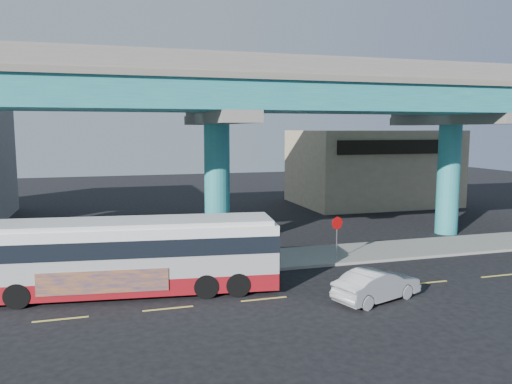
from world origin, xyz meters
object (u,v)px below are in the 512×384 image
object	(u,v)px
sedan	(377,285)
stop_sign	(337,229)
parked_car	(33,263)
transit_bus	(132,253)

from	to	relation	value
sedan	stop_sign	bearing A→B (deg)	-27.82
sedan	parked_car	bearing A→B (deg)	44.53
transit_bus	parked_car	xyz separation A→B (m)	(-4.47, 3.45, -0.96)
transit_bus	stop_sign	bearing A→B (deg)	18.20
parked_car	stop_sign	world-z (taller)	stop_sign
transit_bus	stop_sign	size ratio (longest dim) A/B	5.44
transit_bus	parked_car	size ratio (longest dim) A/B	3.27
parked_car	stop_sign	bearing A→B (deg)	-92.54
parked_car	stop_sign	distance (m)	15.27
sedan	parked_car	size ratio (longest dim) A/B	1.09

